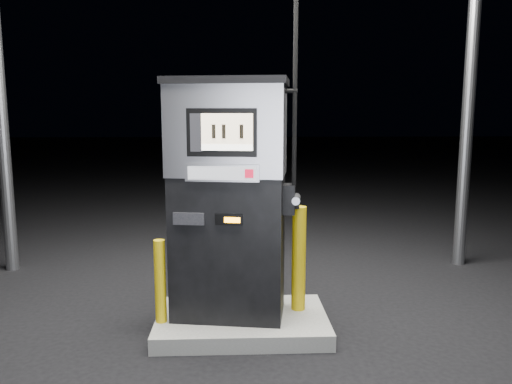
{
  "coord_description": "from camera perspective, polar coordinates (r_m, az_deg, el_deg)",
  "views": [
    {
      "loc": [
        -0.06,
        -4.48,
        2.03
      ],
      "look_at": [
        0.13,
        0.0,
        1.33
      ],
      "focal_mm": 35.0,
      "sensor_mm": 36.0,
      "label": 1
    }
  ],
  "objects": [
    {
      "name": "ground",
      "position": [
        4.92,
        -1.61,
        -15.45
      ],
      "size": [
        80.0,
        80.0,
        0.0
      ],
      "primitive_type": "plane",
      "color": "black",
      "rests_on": "ground"
    },
    {
      "name": "pump_island",
      "position": [
        4.89,
        -1.62,
        -14.65
      ],
      "size": [
        1.6,
        1.0,
        0.15
      ],
      "primitive_type": "cube",
      "color": "#62615D",
      "rests_on": "ground"
    },
    {
      "name": "fuel_dispenser",
      "position": [
        4.58,
        -3.14,
        -0.58
      ],
      "size": [
        1.25,
        0.8,
        4.55
      ],
      "rotation": [
        0.0,
        0.0,
        -0.15
      ],
      "color": "black",
      "rests_on": "pump_island"
    },
    {
      "name": "bollard_left",
      "position": [
        4.66,
        -10.89,
        -9.99
      ],
      "size": [
        0.12,
        0.12,
        0.77
      ],
      "primitive_type": "cylinder",
      "rotation": [
        0.0,
        0.0,
        0.15
      ],
      "color": "gold",
      "rests_on": "pump_island"
    },
    {
      "name": "bollard_right",
      "position": [
        4.85,
        4.91,
        -7.58
      ],
      "size": [
        0.18,
        0.18,
        1.01
      ],
      "primitive_type": "cylinder",
      "rotation": [
        0.0,
        0.0,
        0.39
      ],
      "color": "gold",
      "rests_on": "pump_island"
    }
  ]
}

